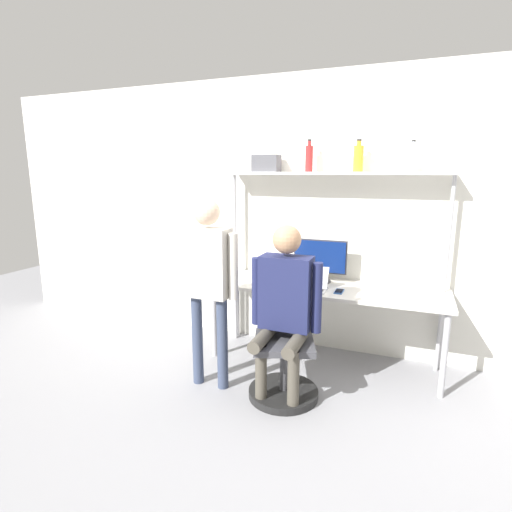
% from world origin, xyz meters
% --- Properties ---
extents(ground_plane, '(12.00, 12.00, 0.00)m').
position_xyz_m(ground_plane, '(0.00, 0.00, 0.00)').
color(ground_plane, gray).
extents(wall_back, '(8.00, 0.06, 2.70)m').
position_xyz_m(wall_back, '(0.00, 0.71, 1.35)').
color(wall_back, silver).
rests_on(wall_back, ground_plane).
extents(desk, '(2.15, 0.66, 0.75)m').
position_xyz_m(desk, '(0.00, 0.35, 0.68)').
color(desk, beige).
rests_on(desk, ground_plane).
extents(shelf_unit, '(2.04, 0.24, 1.78)m').
position_xyz_m(shelf_unit, '(0.00, 0.55, 1.53)').
color(shelf_unit, white).
rests_on(shelf_unit, ground_plane).
extents(monitor, '(0.51, 0.22, 0.41)m').
position_xyz_m(monitor, '(-0.09, 0.50, 0.96)').
color(monitor, '#333338').
rests_on(monitor, desk).
extents(laptop, '(0.32, 0.21, 0.20)m').
position_xyz_m(laptop, '(-0.12, 0.22, 0.80)').
color(laptop, '#BCBCC1').
rests_on(laptop, desk).
extents(cell_phone, '(0.07, 0.15, 0.01)m').
position_xyz_m(cell_phone, '(0.15, 0.22, 0.75)').
color(cell_phone, '#264C8C').
rests_on(cell_phone, desk).
extents(office_chair, '(0.58, 0.58, 0.94)m').
position_xyz_m(office_chair, '(-0.18, -0.33, 0.29)').
color(office_chair, black).
rests_on(office_chair, ground_plane).
extents(person_seated, '(0.56, 0.47, 1.39)m').
position_xyz_m(person_seated, '(-0.17, -0.38, 0.82)').
color(person_seated, '#4C473D').
rests_on(person_seated, ground_plane).
extents(person_standing, '(0.53, 0.21, 1.58)m').
position_xyz_m(person_standing, '(-0.80, -0.42, 1.00)').
color(person_standing, '#38425B').
rests_on(person_standing, ground_plane).
extents(bottle_clear, '(0.07, 0.07, 0.26)m').
position_xyz_m(bottle_clear, '(0.66, 0.55, 1.89)').
color(bottle_clear, silver).
rests_on(bottle_clear, shelf_unit).
extents(bottle_red, '(0.07, 0.07, 0.29)m').
position_xyz_m(bottle_red, '(-0.24, 0.55, 1.90)').
color(bottle_red, maroon).
rests_on(bottle_red, shelf_unit).
extents(bottle_amber, '(0.09, 0.09, 0.28)m').
position_xyz_m(bottle_amber, '(0.21, 0.55, 1.90)').
color(bottle_amber, gold).
rests_on(bottle_amber, shelf_unit).
extents(storage_box, '(0.26, 0.17, 0.16)m').
position_xyz_m(storage_box, '(-0.66, 0.55, 1.86)').
color(storage_box, '#4C4C51').
rests_on(storage_box, shelf_unit).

